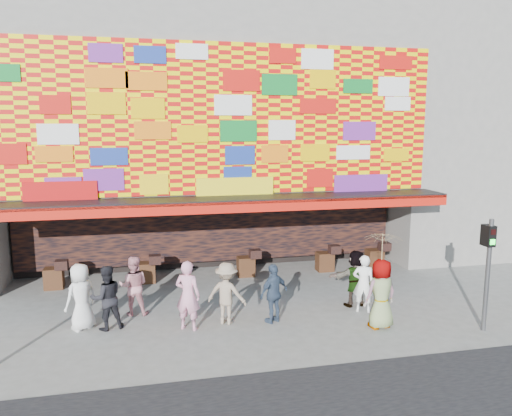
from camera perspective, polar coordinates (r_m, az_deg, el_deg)
The scene contains 14 objects.
ground at distance 13.73m, azimuth -1.49°, elevation -13.57°, with size 90.00×90.00×0.00m, color slate.
shop_building at distance 20.72m, azimuth -5.94°, elevation 9.03°, with size 15.20×9.40×10.00m.
neighbor_right at distance 25.57m, azimuth 24.93°, elevation 10.01°, with size 11.00×8.00×12.00m, color gray.
signal_right at distance 14.32m, azimuth 25.04°, elevation -5.64°, with size 0.22×0.20×3.00m.
ped_a at distance 14.13m, azimuth -19.36°, elevation -9.55°, with size 0.88×0.57×1.79m, color white.
ped_b at distance 13.45m, azimuth -7.80°, elevation -9.86°, with size 0.68×0.45×1.88m, color pink.
ped_c at distance 13.95m, azimuth -16.71°, elevation -9.78°, with size 0.84×0.66×1.74m, color black.
ped_d at distance 13.76m, azimuth -3.38°, elevation -9.71°, with size 1.10×0.63×1.71m, color gray.
ped_e at distance 13.84m, azimuth 2.05°, elevation -9.71°, with size 0.97×0.40×1.65m, color #35455D.
ped_f at distance 15.32m, azimuth 11.33°, elevation -7.87°, with size 1.59×0.51×1.71m, color gray.
ped_g at distance 13.85m, azimuth 14.09°, elevation -9.49°, with size 0.92×0.60×1.88m, color gray.
ped_h at distance 14.90m, azimuth 12.18°, elevation -8.43°, with size 0.62×0.41×1.69m, color white.
ped_i at distance 14.78m, azimuth -13.82°, elevation -8.61°, with size 0.83×0.65×1.71m, color pink.
parasol at distance 13.51m, azimuth 14.30°, elevation -4.64°, with size 1.30×1.30×1.85m.
Camera 1 is at (-2.40, -12.40, 5.37)m, focal length 35.00 mm.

